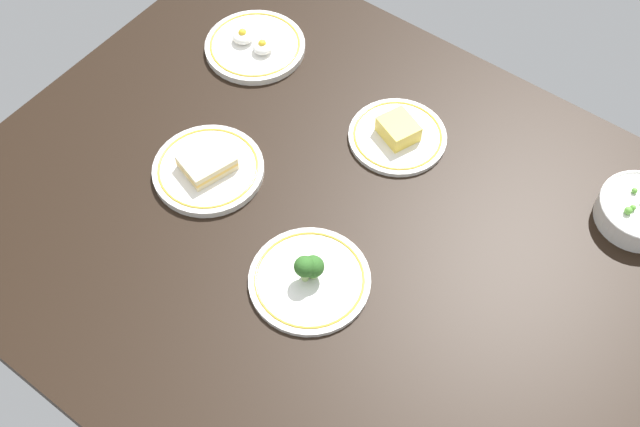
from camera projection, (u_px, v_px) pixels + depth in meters
The scene contains 6 objects.
dining_table at pixel (320, 225), 156.81cm from camera, with size 137.79×113.28×4.00cm, color black.
plate_eggs at pixel (255, 46), 180.32cm from camera, with size 22.68×22.68×4.94cm.
plate_sandwich at pixel (208, 168), 160.46cm from camera, with size 22.52×22.52×4.77cm.
plate_cheese at pixel (398, 135), 165.62cm from camera, with size 20.49×20.49×4.82cm.
bowl_peas at pixel (640, 211), 153.03cm from camera, with size 16.33×16.33×6.23cm.
plate_broccoli at pixel (309, 278), 146.32cm from camera, with size 22.64×22.64×7.32cm.
Camera 1 is at (-51.74, 69.02, 132.97)cm, focal length 44.86 mm.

